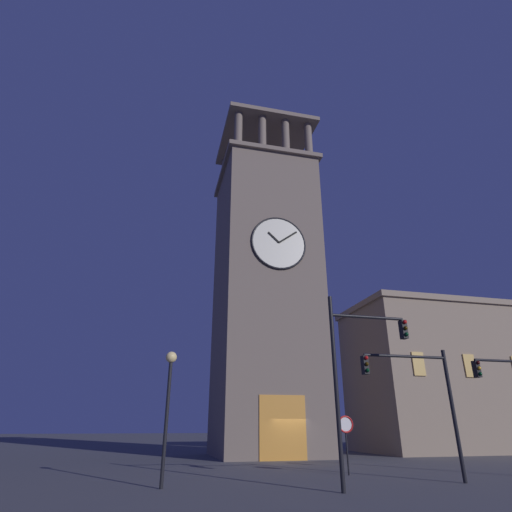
{
  "coord_description": "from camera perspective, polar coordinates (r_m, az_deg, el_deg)",
  "views": [
    {
      "loc": [
        9.04,
        27.91,
        2.12
      ],
      "look_at": [
        1.32,
        -4.17,
        15.81
      ],
      "focal_mm": 28.66,
      "sensor_mm": 36.0,
      "label": 1
    }
  ],
  "objects": [
    {
      "name": "traffic_signal_mid",
      "position": [
        19.3,
        22.03,
        -16.75
      ],
      "size": [
        4.04,
        0.41,
        5.19
      ],
      "color": "black",
      "rests_on": "ground_plane"
    },
    {
      "name": "ground_plane",
      "position": [
        29.42,
        4.94,
        -26.59
      ],
      "size": [
        200.0,
        200.0,
        0.0
      ],
      "primitive_type": "plane",
      "color": "#4C4C51"
    },
    {
      "name": "traffic_signal_far",
      "position": [
        16.55,
        13.92,
        -14.11
      ],
      "size": [
        3.31,
        0.41,
        6.87
      ],
      "color": "black",
      "rests_on": "ground_plane"
    },
    {
      "name": "street_lamp",
      "position": [
        17.1,
        -12.08,
        -17.71
      ],
      "size": [
        0.44,
        0.44,
        4.86
      ],
      "color": "black",
      "rests_on": "ground_plane"
    },
    {
      "name": "no_horn_sign",
      "position": [
        21.43,
        12.43,
        -22.44
      ],
      "size": [
        0.78,
        0.14,
        2.55
      ],
      "color": "black",
      "rests_on": "ground_plane"
    },
    {
      "name": "clocktower",
      "position": [
        34.79,
        1.29,
        -5.01
      ],
      "size": [
        8.33,
        9.03,
        31.23
      ],
      "color": "#75665B",
      "rests_on": "ground_plane"
    },
    {
      "name": "adjacent_wing_building",
      "position": [
        42.91,
        26.31,
        -14.86
      ],
      "size": [
        19.0,
        9.31,
        12.37
      ],
      "color": "gray",
      "rests_on": "ground_plane"
    }
  ]
}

